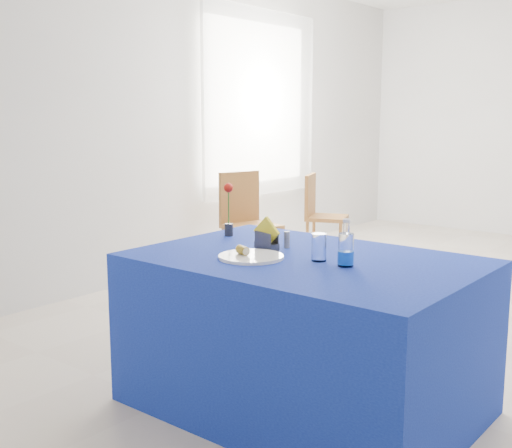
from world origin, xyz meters
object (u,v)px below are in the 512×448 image
at_px(plate, 251,257).
at_px(water_bottle, 346,251).
at_px(blue_table, 304,333).
at_px(chair_win_a, 246,217).
at_px(chair_win_b, 319,210).

xyz_separation_m(plate, water_bottle, (0.43, 0.14, 0.06)).
xyz_separation_m(blue_table, chair_win_a, (-1.91, 1.85, 0.16)).
bearing_deg(blue_table, chair_win_a, 135.92).
bearing_deg(blue_table, chair_win_b, 122.10).
xyz_separation_m(plate, blue_table, (0.18, 0.18, -0.39)).
distance_m(water_bottle, chair_win_b, 3.54).
relative_size(water_bottle, chair_win_b, 0.25).
xyz_separation_m(blue_table, chair_win_b, (-1.78, 2.84, 0.11)).
height_order(plate, chair_win_b, chair_win_b).
distance_m(plate, chair_win_a, 2.67).
height_order(water_bottle, chair_win_a, water_bottle).
bearing_deg(chair_win_a, blue_table, -119.35).
height_order(chair_win_a, chair_win_b, chair_win_a).
distance_m(water_bottle, chair_win_a, 2.88).
bearing_deg(chair_win_b, blue_table, -170.43).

